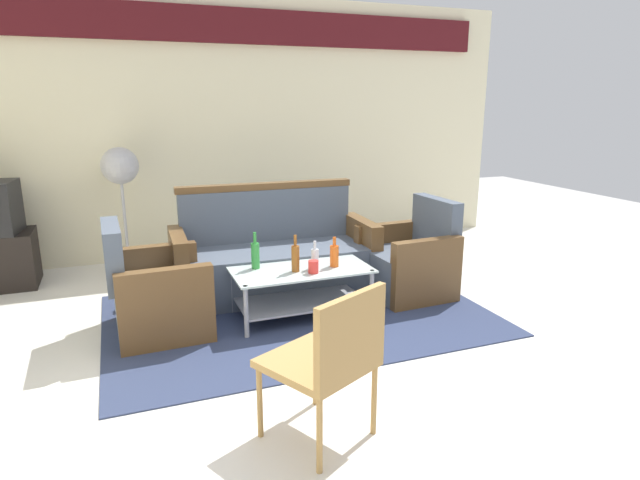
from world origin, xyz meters
TOP-DOWN VIEW (x-y plane):
  - ground_plane at (0.00, 0.00)m, footprint 14.00×14.00m
  - wall_back at (0.00, 3.05)m, footprint 6.52×0.19m
  - rug at (-0.07, 0.88)m, footprint 3.02×2.03m
  - couch at (-0.09, 1.50)m, footprint 1.82×0.80m
  - armchair_left at (-1.16, 0.97)m, footprint 0.72×0.78m
  - armchair_right at (1.03, 1.02)m, footprint 0.73×0.79m
  - coffee_table at (-0.05, 0.87)m, footprint 1.10×0.60m
  - bottle_brown at (-0.12, 0.80)m, footprint 0.06×0.06m
  - bottle_orange at (0.22, 0.81)m, footprint 0.07×0.07m
  - bottle_green at (-0.39, 0.99)m, footprint 0.07×0.07m
  - bottle_clear at (0.05, 0.82)m, footprint 0.06×0.06m
  - cup at (-0.00, 0.71)m, footprint 0.08×0.08m
  - pedestal_fan at (-1.32, 2.60)m, footprint 0.36×0.36m
  - wicker_chair at (-0.46, -0.77)m, footprint 0.64×0.64m

SIDE VIEW (x-z plane):
  - ground_plane at x=0.00m, z-range 0.00..0.00m
  - rug at x=-0.07m, z-range 0.00..0.01m
  - coffee_table at x=-0.05m, z-range 0.07..0.47m
  - armchair_left at x=-1.16m, z-range -0.14..0.71m
  - armchair_right at x=1.03m, z-range -0.14..0.71m
  - couch at x=-0.09m, z-range -0.16..0.80m
  - cup at x=0.00m, z-range 0.41..0.51m
  - wicker_chair at x=-0.46m, z-range 0.07..0.91m
  - bottle_clear at x=0.05m, z-range 0.38..0.61m
  - bottle_orange at x=0.22m, z-range 0.38..0.62m
  - bottle_brown at x=-0.12m, z-range 0.37..0.67m
  - bottle_green at x=-0.39m, z-range 0.37..0.67m
  - pedestal_fan at x=-1.32m, z-range 0.38..1.65m
  - wall_back at x=0.00m, z-range 0.08..2.88m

